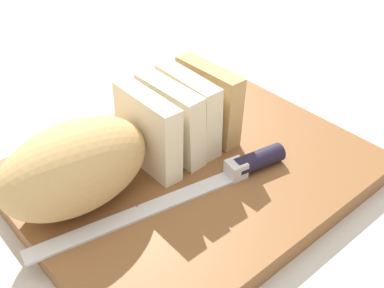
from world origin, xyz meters
The scene contains 6 objects.
ground_plane centered at (0.00, 0.00, 0.00)m, with size 3.00×3.00×0.00m, color beige.
cutting_board centered at (0.00, 0.00, 0.01)m, with size 0.39×0.31×0.02m, color brown.
bread_loaf centered at (-0.07, 0.04, 0.07)m, with size 0.28×0.10×0.09m.
bread_knife centered at (0.01, -0.04, 0.03)m, with size 0.29×0.08×0.02m.
crumb_near_knife centered at (-0.09, -0.01, 0.03)m, with size 0.00×0.00×0.00m, color #996633.
crumb_near_loaf centered at (0.01, 0.06, 0.03)m, with size 0.01×0.01×0.01m, color #996633.
Camera 1 is at (-0.29, -0.31, 0.37)m, focal length 44.19 mm.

